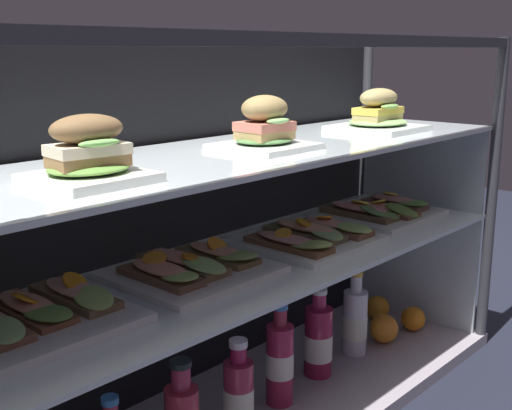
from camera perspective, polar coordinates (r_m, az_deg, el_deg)
The scene contains 19 objects.
case_frame at distance 1.57m, azimuth -3.95°, elevation -0.66°, with size 1.55×0.46×0.89m.
riser_lower_tier at distance 1.56m, azimuth 0.00°, elevation -11.24°, with size 1.49×0.40×0.35m.
shelf_lower_glass at distance 1.50m, azimuth 0.00°, elevation -4.87°, with size 1.51×0.41×0.01m, color silver.
riser_upper_tier at distance 1.46m, azimuth 0.00°, elevation -0.21°, with size 1.49×0.40×0.24m.
shelf_upper_glass at distance 1.44m, azimuth 0.00°, elevation 4.64°, with size 1.51×0.41×0.01m, color silver.
plated_roll_sandwich_right_of_center at distance 1.09m, azimuth -14.09°, elevation 3.99°, with size 0.17×0.17×0.11m.
plated_roll_sandwich_near_right_corner at distance 1.42m, azimuth 0.83°, elevation 6.52°, with size 0.19×0.19×0.11m.
plated_roll_sandwich_far_right at distance 1.77m, azimuth 10.37°, elevation 7.47°, with size 0.21×0.21×0.11m.
open_sandwich_tray_right_of_center at distance 1.21m, azimuth -18.37°, elevation -8.89°, with size 0.31×0.28×0.06m.
open_sandwich_tray_left_of_center at distance 1.39m, azimuth -5.58°, elevation -5.27°, with size 0.31×0.28×0.06m.
open_sandwich_tray_mid_left at distance 1.62m, azimuth 4.58°, elevation -2.63°, with size 0.31×0.28×0.06m.
open_sandwich_tray_far_right at distance 1.90m, azimuth 10.48°, elevation -0.43°, with size 0.31×0.28×0.06m.
juice_bottle_back_center at distance 1.52m, azimuth -1.50°, elevation -15.92°, with size 0.07×0.07×0.22m.
juice_bottle_back_right at distance 1.62m, azimuth 2.04°, elevation -13.22°, with size 0.07×0.07×0.25m.
juice_bottle_tucked_behind at distance 1.76m, azimuth 5.34°, elevation -11.45°, with size 0.07×0.07×0.23m.
juice_bottle_front_second at distance 1.89m, azimuth 8.42°, elevation -9.78°, with size 0.07×0.07×0.24m.
orange_fruit_beside_bottles at distance 2.14m, azimuth 10.30°, elevation -8.61°, with size 0.07×0.07×0.07m, color orange.
orange_fruit_near_left_post at distance 2.08m, azimuth 13.24°, elevation -9.40°, with size 0.07×0.07×0.07m, color orange.
orange_fruit_rolled_forward at distance 1.99m, azimuth 10.84°, elevation -10.29°, with size 0.08×0.08×0.08m, color orange.
Camera 1 is at (-1.06, -0.95, 0.86)m, focal length 46.95 mm.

